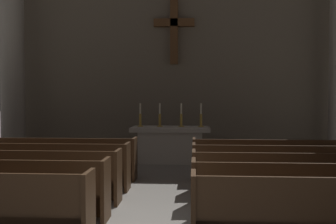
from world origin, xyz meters
name	(u,v)px	position (x,y,z in m)	size (l,w,h in m)	color
pew_left_row_3	(25,176)	(-2.32, 1.94, 0.48)	(3.37, 0.50, 0.95)	#422B19
pew_left_row_4	(46,166)	(-2.32, 2.94, 0.48)	(3.37, 0.50, 0.95)	#422B19
pew_left_row_5	(62,158)	(-2.32, 3.93, 0.48)	(3.37, 0.50, 0.95)	#422B19
pew_right_row_1	(330,213)	(2.32, -0.04, 0.48)	(3.37, 0.50, 0.95)	#422B19
pew_right_row_2	(307,193)	(2.32, 0.95, 0.48)	(3.37, 0.50, 0.95)	#422B19
pew_right_row_3	(291,179)	(2.32, 1.94, 0.48)	(3.37, 0.50, 0.95)	#422B19
pew_right_row_4	(279,169)	(2.32, 2.94, 0.48)	(3.37, 0.50, 0.95)	#422B19
pew_right_row_5	(270,160)	(2.32, 3.93, 0.48)	(3.37, 0.50, 0.95)	#422B19
column_left_fourth	(12,52)	(-5.06, 7.50, 3.24)	(1.11, 1.11, 6.65)	#ADA89E
altar	(170,144)	(0.00, 6.33, 0.53)	(2.20, 0.90, 1.01)	#BCB7AD
candlestick_outer_left	(140,119)	(-0.85, 6.33, 1.22)	(0.16, 0.16, 0.66)	#B79338
candlestick_inner_left	(160,119)	(-0.30, 6.33, 1.22)	(0.16, 0.16, 0.66)	#B79338
candlestick_inner_right	(181,119)	(0.30, 6.33, 1.22)	(0.16, 0.16, 0.66)	#B79338
candlestick_outer_right	(201,119)	(0.85, 6.33, 1.22)	(0.16, 0.16, 0.66)	#B79338
apse_with_cross	(174,44)	(0.00, 8.56, 3.58)	(11.30, 0.50, 7.15)	#706656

